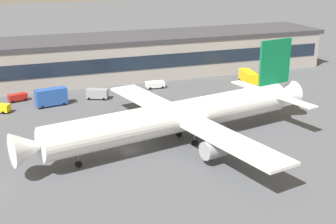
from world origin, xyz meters
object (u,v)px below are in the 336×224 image
object	(u,v)px
pushback_tractor	(155,84)
follow_me_car	(18,97)
crew_van	(98,93)
airliner	(180,116)
fuel_truck	(248,76)
catering_truck	(52,96)

from	to	relation	value
pushback_tractor	follow_me_car	bearing A→B (deg)	179.57
follow_me_car	pushback_tractor	size ratio (longest dim) A/B	0.97
crew_van	pushback_tractor	xyz separation A→B (m)	(16.37, 4.73, -0.41)
airliner	pushback_tractor	world-z (taller)	airliner
fuel_truck	catering_truck	world-z (taller)	catering_truck
airliner	fuel_truck	xyz separation A→B (m)	(33.90, 34.06, -3.35)
follow_me_car	pushback_tractor	distance (m)	34.77
fuel_truck	airliner	bearing A→B (deg)	-134.86
fuel_truck	follow_me_car	bearing A→B (deg)	176.03
airliner	pushback_tractor	bearing A→B (deg)	78.02
catering_truck	follow_me_car	size ratio (longest dim) A/B	1.59
catering_truck	airliner	bearing A→B (deg)	-58.48
fuel_truck	crew_van	xyz separation A→B (m)	(-42.20, -0.78, -0.42)
airliner	follow_me_car	size ratio (longest dim) A/B	12.60
fuel_truck	pushback_tractor	distance (m)	26.15
follow_me_car	fuel_truck	bearing A→B (deg)	-3.97
fuel_truck	follow_me_car	size ratio (longest dim) A/B	1.85
catering_truck	pushback_tractor	xyz separation A→B (m)	(27.51, 6.29, -1.24)
fuel_truck	catering_truck	distance (m)	53.40
fuel_truck	pushback_tractor	world-z (taller)	fuel_truck
crew_van	pushback_tractor	world-z (taller)	crew_van
crew_van	fuel_truck	bearing A→B (deg)	1.06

